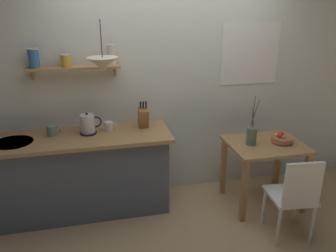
{
  "coord_description": "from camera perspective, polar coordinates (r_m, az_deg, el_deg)",
  "views": [
    {
      "loc": [
        -0.85,
        -3.04,
        2.2
      ],
      "look_at": [
        -0.1,
        0.25,
        0.95
      ],
      "focal_mm": 36.49,
      "sensor_mm": 36.0,
      "label": 1
    }
  ],
  "objects": [
    {
      "name": "ground_plane",
      "position": [
        3.85,
        2.36,
        -14.56
      ],
      "size": [
        14.0,
        14.0,
        0.0
      ],
      "primitive_type": "plane",
      "color": "tan"
    },
    {
      "name": "back_wall",
      "position": [
        3.93,
        3.04,
        7.82
      ],
      "size": [
        6.8,
        0.11,
        2.7
      ],
      "color": "silver",
      "rests_on": "ground_plane"
    },
    {
      "name": "kitchen_counter",
      "position": [
        3.79,
        -13.77,
        -7.75
      ],
      "size": [
        1.83,
        0.63,
        0.9
      ],
      "color": "slate",
      "rests_on": "ground_plane"
    },
    {
      "name": "wall_shelf",
      "position": [
        3.59,
        -16.13,
        10.16
      ],
      "size": [
        0.92,
        0.2,
        0.33
      ],
      "color": "tan"
    },
    {
      "name": "dining_table",
      "position": [
        3.91,
        15.81,
        -4.67
      ],
      "size": [
        0.81,
        0.67,
        0.74
      ],
      "color": "tan",
      "rests_on": "ground_plane"
    },
    {
      "name": "dining_chair_near",
      "position": [
        3.47,
        20.36,
        -10.72
      ],
      "size": [
        0.44,
        0.45,
        0.87
      ],
      "color": "white",
      "rests_on": "ground_plane"
    },
    {
      "name": "fruit_bowl",
      "position": [
        3.9,
        18.45,
        -2.0
      ],
      "size": [
        0.23,
        0.23,
        0.13
      ],
      "color": "#BC704C",
      "rests_on": "dining_table"
    },
    {
      "name": "twig_vase",
      "position": [
        3.75,
        13.77,
        -1.56
      ],
      "size": [
        0.11,
        0.11,
        0.54
      ],
      "color": "#567056",
      "rests_on": "dining_table"
    },
    {
      "name": "electric_kettle",
      "position": [
        3.6,
        -13.23,
        0.28
      ],
      "size": [
        0.26,
        0.17,
        0.23
      ],
      "color": "black",
      "rests_on": "kitchen_counter"
    },
    {
      "name": "knife_block",
      "position": [
        3.68,
        -4.15,
        1.48
      ],
      "size": [
        0.1,
        0.16,
        0.3
      ],
      "color": "#9E6B3D",
      "rests_on": "kitchen_counter"
    },
    {
      "name": "coffee_mug_by_sink",
      "position": [
        3.66,
        -18.84,
        -0.74
      ],
      "size": [
        0.14,
        0.09,
        0.11
      ],
      "color": "slate",
      "rests_on": "kitchen_counter"
    },
    {
      "name": "coffee_mug_spare",
      "position": [
        3.66,
        -9.86,
        -0.03
      ],
      "size": [
        0.13,
        0.09,
        0.1
      ],
      "color": "white",
      "rests_on": "kitchen_counter"
    },
    {
      "name": "pendant_lamp",
      "position": [
        3.27,
        -10.86,
        10.21
      ],
      "size": [
        0.29,
        0.29,
        0.45
      ],
      "color": "black"
    }
  ]
}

